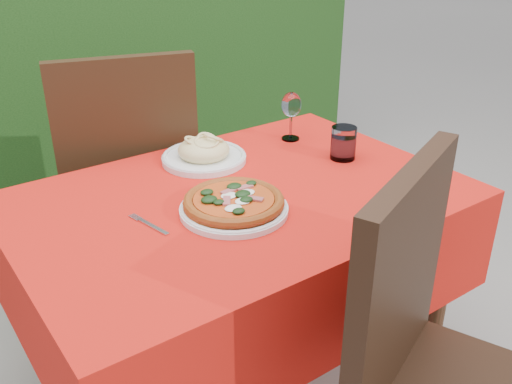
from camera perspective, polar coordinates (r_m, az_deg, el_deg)
hedge at (r=2.93m, az=-19.52°, el=13.97°), size 3.20×0.55×1.78m
dining_table at (r=1.70m, az=-1.54°, el=-4.75°), size 1.26×0.86×0.75m
chair_near at (r=1.34m, az=18.06°, el=-16.54°), size 0.61×0.61×1.03m
chair_far at (r=2.15m, az=-12.67°, el=1.94°), size 0.59×0.59×1.06m
pizza_plate at (r=1.51m, az=-2.23°, el=-1.20°), size 0.32×0.32×0.05m
pasta_plate at (r=1.83m, az=-5.24°, el=3.88°), size 0.27×0.27×0.08m
water_glass at (r=1.86m, az=8.72°, el=4.72°), size 0.08×0.08×0.11m
wine_glass at (r=1.98m, az=3.55°, el=8.51°), size 0.07×0.07×0.17m
fork at (r=1.48m, az=-10.28°, el=-3.41°), size 0.05×0.16×0.00m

